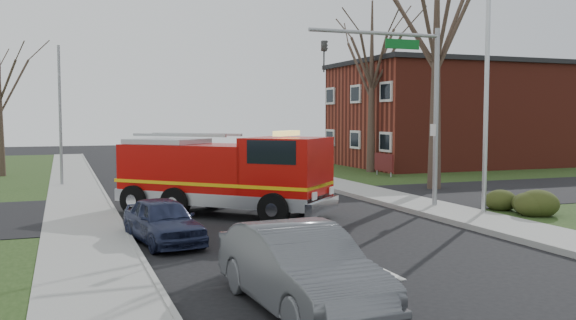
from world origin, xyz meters
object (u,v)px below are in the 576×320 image
object	(u,v)px
fire_engine	(226,177)
parked_car_maroon	(163,221)
parked_car_gray	(300,268)
traffic_signal_mast	(407,84)

from	to	relation	value
fire_engine	parked_car_maroon	size ratio (longest dim) A/B	1.93
parked_car_gray	parked_car_maroon	bearing A→B (deg)	98.02
fire_engine	parked_car_maroon	xyz separation A→B (m)	(-2.88, -4.15, -0.74)
traffic_signal_mast	fire_engine	xyz separation A→B (m)	(-6.53, 1.34, -3.34)
parked_car_gray	traffic_signal_mast	bearing A→B (deg)	46.26
traffic_signal_mast	parked_car_gray	size ratio (longest dim) A/B	1.46
fire_engine	parked_car_gray	xyz separation A→B (m)	(-1.48, -10.88, -0.60)
fire_engine	traffic_signal_mast	bearing A→B (deg)	-57.74
fire_engine	parked_car_maroon	distance (m)	5.10
parked_car_maroon	parked_car_gray	size ratio (longest dim) A/B	0.80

